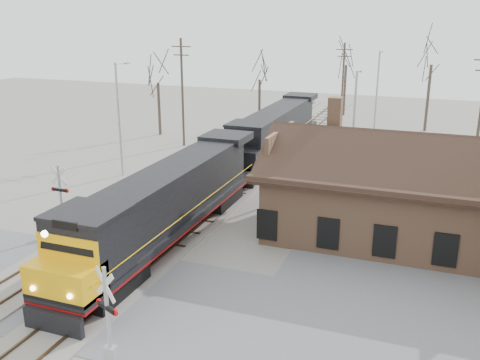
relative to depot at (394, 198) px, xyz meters
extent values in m
plane|color=gray|center=(-11.99, -12.00, -2.41)|extent=(140.00, 140.00, 0.00)
cube|color=slate|center=(-11.99, -12.00, -2.39)|extent=(60.00, 9.00, 0.03)
cube|color=gray|center=(-11.99, 3.00, -2.35)|extent=(3.40, 90.00, 0.12)
cube|color=#473323|center=(-12.71, 3.00, -2.24)|extent=(0.08, 90.00, 0.14)
cube|color=#473323|center=(-11.27, 3.00, -2.24)|extent=(0.08, 90.00, 0.14)
cube|color=gray|center=(-16.49, 3.00, -2.35)|extent=(3.40, 90.00, 0.12)
cube|color=#473323|center=(-17.21, 3.00, -2.24)|extent=(0.08, 90.00, 0.14)
cube|color=#473323|center=(-15.77, 3.00, -2.24)|extent=(0.08, 90.00, 0.14)
cube|color=#966A4D|center=(0.01, 0.00, -0.41)|extent=(14.00, 8.00, 4.00)
cube|color=black|center=(0.01, 0.00, 1.69)|extent=(15.20, 9.20, 0.30)
cube|color=black|center=(0.01, -2.30, 2.69)|extent=(15.00, 4.71, 2.66)
cube|color=black|center=(0.01, 2.30, 2.69)|extent=(15.00, 4.71, 2.66)
cube|color=#966A4D|center=(-3.99, 1.50, 4.39)|extent=(0.80, 0.80, 2.20)
cube|color=black|center=(-11.99, -11.91, -1.84)|extent=(2.55, 4.09, 1.02)
cube|color=black|center=(-11.99, 1.37, -1.84)|extent=(2.55, 4.09, 1.02)
cube|color=black|center=(-11.99, -5.27, -1.03)|extent=(3.06, 20.43, 0.36)
cube|color=maroon|center=(-11.99, -5.27, -1.25)|extent=(3.08, 20.43, 0.12)
cube|color=black|center=(-11.99, -4.00, 0.56)|extent=(2.66, 14.81, 2.86)
cube|color=black|center=(-11.99, -12.83, 0.56)|extent=(3.06, 2.86, 2.86)
cube|color=#FBB10D|center=(-11.99, -14.57, -0.31)|extent=(3.06, 1.84, 1.43)
cube|color=black|center=(-11.99, -15.59, -1.84)|extent=(2.86, 0.25, 1.02)
cylinder|color=#FFF2CC|center=(-11.99, -15.51, 2.09)|extent=(0.29, 0.10, 0.29)
cube|color=black|center=(-11.99, 9.02, -1.84)|extent=(2.55, 4.09, 1.02)
cube|color=black|center=(-11.99, 22.30, -1.84)|extent=(2.55, 4.09, 1.02)
cube|color=black|center=(-11.99, 15.66, -1.03)|extent=(3.06, 20.43, 0.36)
cube|color=maroon|center=(-11.99, 15.66, -1.25)|extent=(3.08, 20.43, 0.12)
cube|color=black|center=(-11.99, 16.94, 0.56)|extent=(2.66, 14.81, 2.86)
cube|color=black|center=(-11.99, 8.10, 0.56)|extent=(3.06, 2.86, 2.86)
cube|color=black|center=(-11.99, 6.36, -0.31)|extent=(3.06, 1.84, 1.43)
cube|color=black|center=(-11.99, 5.34, -1.84)|extent=(2.86, 0.25, 1.02)
cylinder|color=#A5A8AD|center=(-8.21, -17.04, -0.19)|extent=(0.16, 0.16, 4.44)
cube|color=silver|center=(-8.21, -17.04, 1.37)|extent=(1.08, 0.49, 1.16)
cube|color=silver|center=(-8.21, -17.04, 1.37)|extent=(1.08, 0.49, 1.16)
cube|color=black|center=(-8.21, -17.04, 0.48)|extent=(0.98, 0.53, 0.17)
cylinder|color=#B20C0C|center=(-8.67, -16.84, 0.48)|extent=(0.28, 0.18, 0.27)
cylinder|color=#B20C0C|center=(-7.75, -17.23, 0.48)|extent=(0.28, 0.18, 0.27)
cube|color=#A5A8AD|center=(-8.21, -17.04, -1.41)|extent=(0.44, 0.33, 0.56)
cylinder|color=#A5A8AD|center=(-18.47, -6.71, -0.24)|extent=(0.15, 0.15, 4.33)
cube|color=silver|center=(-18.47, -6.71, 1.28)|extent=(1.13, 0.05, 1.13)
cube|color=silver|center=(-18.47, -6.71, 1.28)|extent=(1.13, 0.05, 1.13)
cube|color=black|center=(-18.47, -6.71, 0.41)|extent=(0.98, 0.16, 0.16)
cylinder|color=#B20C0C|center=(-17.98, -6.71, 0.41)|extent=(0.26, 0.08, 0.26)
cylinder|color=#B20C0C|center=(-18.95, -6.70, 0.41)|extent=(0.26, 0.08, 0.26)
cube|color=#A5A8AD|center=(-18.47, -6.71, -1.43)|extent=(0.43, 0.33, 0.54)
cylinder|color=#A5A8AD|center=(-21.98, 5.20, 2.15)|extent=(0.18, 0.18, 9.12)
cylinder|color=#A5A8AD|center=(-21.98, 6.10, 6.61)|extent=(0.12, 1.80, 0.12)
cube|color=#A5A8AD|center=(-21.98, 6.90, 6.51)|extent=(0.25, 0.50, 0.12)
cylinder|color=#A5A8AD|center=(-4.24, 11.03, 1.88)|extent=(0.18, 0.18, 8.57)
cylinder|color=#A5A8AD|center=(-4.24, 11.93, 6.06)|extent=(0.12, 1.80, 0.12)
cube|color=#A5A8AD|center=(-4.24, 12.73, 5.96)|extent=(0.25, 0.50, 0.12)
cylinder|color=#A5A8AD|center=(-4.29, 25.77, 2.18)|extent=(0.18, 0.18, 9.17)
cylinder|color=#A5A8AD|center=(-4.29, 26.67, 6.66)|extent=(0.12, 1.80, 0.12)
cube|color=#A5A8AD|center=(-4.29, 27.47, 6.56)|extent=(0.25, 0.50, 0.12)
cylinder|color=#382D23|center=(-21.88, 16.34, 2.86)|extent=(0.24, 0.24, 10.53)
cube|color=#382D23|center=(-21.88, 16.34, 7.33)|extent=(2.00, 0.10, 0.10)
cube|color=#382D23|center=(-21.88, 16.34, 6.53)|extent=(1.60, 0.10, 0.10)
cylinder|color=#382D23|center=(-9.32, 34.14, 2.34)|extent=(0.24, 0.24, 9.49)
cube|color=#382D23|center=(-9.32, 34.14, 6.29)|extent=(2.00, 0.10, 0.10)
cube|color=#382D23|center=(-9.32, 34.14, 5.49)|extent=(1.60, 0.10, 0.10)
cylinder|color=#382D23|center=(5.06, 15.36, 2.65)|extent=(0.24, 0.24, 10.11)
cylinder|color=#382D23|center=(-26.62, 20.02, 0.42)|extent=(0.32, 0.32, 5.66)
cylinder|color=#382D23|center=(-18.12, 28.93, 0.28)|extent=(0.32, 0.32, 5.37)
cylinder|color=#382D23|center=(-9.85, 38.96, 0.83)|extent=(0.32, 0.32, 6.47)
cylinder|color=#382D23|center=(0.59, 32.44, 1.29)|extent=(0.32, 0.32, 7.39)
camera|label=1|loc=(2.02, -30.89, 10.34)|focal=40.00mm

